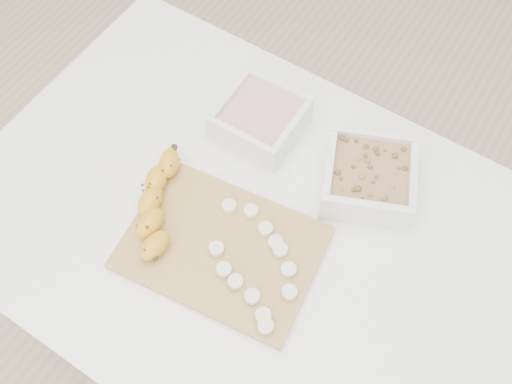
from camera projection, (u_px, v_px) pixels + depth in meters
The scene contains 7 objects.
ground at pixel (250, 334), 1.65m from camera, with size 3.50×3.50×0.00m, color #C6AD89.
table at pixel (247, 243), 1.08m from camera, with size 1.00×0.70×0.75m.
bowl_yogurt at pixel (260, 119), 1.06m from camera, with size 0.15×0.15×0.07m.
bowl_granola at pixel (368, 178), 0.99m from camera, with size 0.20×0.20×0.07m.
cutting_board at pixel (222, 248), 0.96m from camera, with size 0.32×0.23×0.01m, color tan.
banana at pixel (158, 205), 0.97m from camera, with size 0.06×0.21×0.04m, color orange, non-canonical shape.
banana_slices at pixel (256, 263), 0.93m from camera, with size 0.19×0.18×0.02m.
Camera 1 is at (0.25, -0.36, 1.64)m, focal length 40.00 mm.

